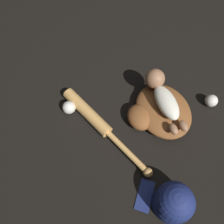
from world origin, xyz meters
name	(u,v)px	position (x,y,z in m)	size (l,w,h in m)	color
ground_plane	(159,112)	(0.00, 0.00, 0.00)	(6.00, 6.00, 0.00)	black
baseball_glove	(159,111)	(-0.02, 0.01, 0.04)	(0.42, 0.40, 0.08)	brown
baby_figure	(162,94)	(0.04, 0.01, 0.12)	(0.35, 0.22, 0.10)	silver
baseball_bat	(95,120)	(-0.10, 0.33, 0.03)	(0.43, 0.49, 0.06)	tan
baseball	(69,107)	(-0.04, 0.48, 0.03)	(0.07, 0.07, 0.07)	silver
baseball_spare	(211,101)	(0.08, -0.27, 0.03)	(0.07, 0.07, 0.07)	silver
baseball_cap	(173,202)	(-0.46, -0.05, 0.07)	(0.18, 0.24, 0.16)	navy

